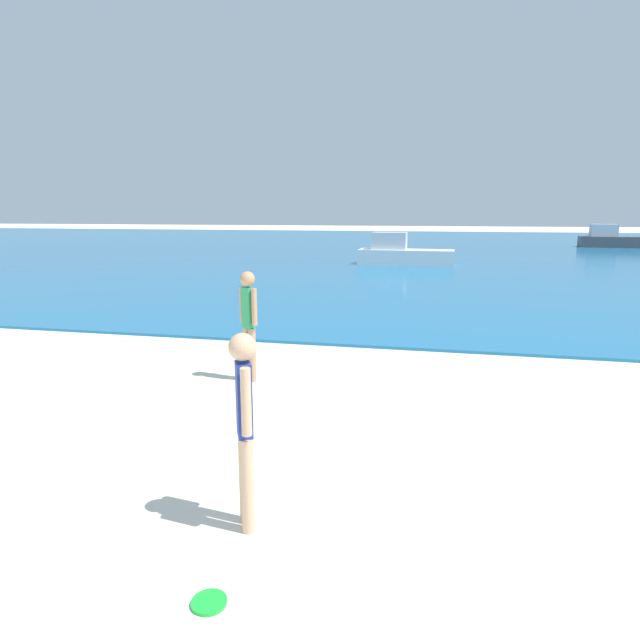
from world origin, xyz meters
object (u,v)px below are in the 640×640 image
(person_distant, at_px, (249,319))
(person_standing, at_px, (245,420))
(frisbee, at_px, (209,602))
(boat_far, at_px, (613,239))
(boat_near, at_px, (402,253))

(person_distant, bearing_deg, person_standing, -36.33)
(frisbee, bearing_deg, boat_far, 70.37)
(person_distant, bearing_deg, frisbee, -39.32)
(frisbee, bearing_deg, boat_near, 90.36)
(boat_near, height_order, boat_far, boat_far)
(frisbee, bearing_deg, person_standing, 93.27)
(person_standing, relative_size, boat_far, 0.34)
(person_standing, xyz_separation_m, boat_far, (13.79, 37.63, -0.32))
(person_distant, xyz_separation_m, boat_far, (15.09, 33.94, -0.35))
(person_standing, xyz_separation_m, frisbee, (0.05, -0.90, -0.93))
(person_standing, distance_m, person_distant, 3.91)
(frisbee, height_order, boat_near, boat_near)
(boat_near, xyz_separation_m, boat_far, (13.89, 15.69, 0.03))
(frisbee, bearing_deg, person_distant, 106.37)
(frisbee, distance_m, boat_far, 40.91)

